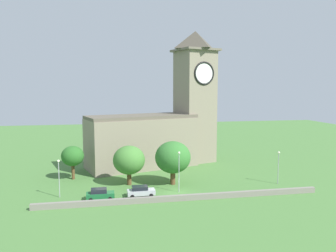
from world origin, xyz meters
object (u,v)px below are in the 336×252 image
(car_silver, at_px, (141,191))
(streetlamp_west_mid, at_px, (179,165))
(tree_riverside_east, at_px, (173,157))
(church, at_px, (165,122))
(streetlamp_west_end, at_px, (59,172))
(tree_by_tower, at_px, (73,156))
(car_green, at_px, (100,194))
(tree_riverside_west, at_px, (129,160))
(streetlamp_central, at_px, (278,162))

(car_silver, xyz_separation_m, streetlamp_west_mid, (6.78, 1.13, 3.86))
(tree_riverside_east, bearing_deg, church, 85.02)
(streetlamp_west_end, relative_size, tree_by_tower, 0.95)
(car_green, xyz_separation_m, tree_riverside_east, (13.37, 6.45, 4.20))
(streetlamp_west_mid, bearing_deg, streetlamp_west_end, 177.34)
(streetlamp_west_mid, height_order, tree_riverside_west, tree_riverside_west)
(streetlamp_central, distance_m, tree_riverside_west, 28.04)
(car_green, relative_size, streetlamp_west_end, 0.71)
(streetlamp_west_end, distance_m, streetlamp_west_mid, 20.09)
(church, bearing_deg, streetlamp_central, -48.24)
(tree_by_tower, bearing_deg, streetlamp_west_mid, -32.66)
(tree_riverside_east, bearing_deg, streetlamp_west_end, -168.83)
(car_green, distance_m, streetlamp_west_end, 7.82)
(car_silver, bearing_deg, car_green, -176.20)
(car_silver, bearing_deg, streetlamp_west_mid, 9.47)
(car_silver, bearing_deg, tree_riverside_west, 100.77)
(streetlamp_west_mid, height_order, streetlamp_central, streetlamp_west_mid)
(car_green, xyz_separation_m, streetlamp_central, (32.96, 3.10, 3.27))
(tree_riverside_east, bearing_deg, streetlamp_central, -9.71)
(car_green, relative_size, tree_riverside_west, 0.60)
(streetlamp_west_mid, relative_size, streetlamp_central, 1.16)
(streetlamp_west_mid, bearing_deg, church, 86.35)
(streetlamp_west_end, xyz_separation_m, streetlamp_west_mid, (20.06, -0.93, 0.47))
(church, relative_size, car_green, 7.23)
(tree_by_tower, height_order, tree_riverside_east, tree_riverside_east)
(church, bearing_deg, tree_riverside_east, -94.98)
(car_green, distance_m, tree_by_tower, 15.10)
(church, distance_m, streetlamp_central, 27.83)
(streetlamp_central, height_order, tree_by_tower, tree_by_tower)
(tree_riverside_east, distance_m, tree_riverside_west, 8.18)
(church, xyz_separation_m, streetlamp_central, (18.11, -20.29, -5.92))
(church, distance_m, tree_by_tower, 23.09)
(tree_riverside_east, bearing_deg, streetlamp_west_mid, -89.01)
(tree_riverside_east, bearing_deg, tree_by_tower, 159.02)
(car_green, height_order, tree_by_tower, tree_by_tower)
(church, relative_size, streetlamp_central, 5.22)
(tree_by_tower, relative_size, tree_riverside_east, 0.82)
(streetlamp_west_end, height_order, tree_by_tower, tree_by_tower)
(car_green, bearing_deg, streetlamp_central, 5.37)
(church, bearing_deg, car_silver, -109.60)
(car_silver, relative_size, tree_riverside_east, 0.57)
(tree_by_tower, bearing_deg, streetlamp_central, -15.37)
(car_silver, height_order, streetlamp_west_end, streetlamp_west_end)
(car_silver, bearing_deg, church, 70.40)
(streetlamp_central, bearing_deg, streetlamp_west_end, -179.14)
(car_silver, height_order, streetlamp_central, streetlamp_central)
(tree_by_tower, distance_m, tree_riverside_west, 12.19)
(streetlamp_west_mid, relative_size, tree_by_tower, 1.07)
(car_green, distance_m, tree_riverside_east, 15.43)
(streetlamp_west_mid, relative_size, tree_riverside_west, 0.97)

